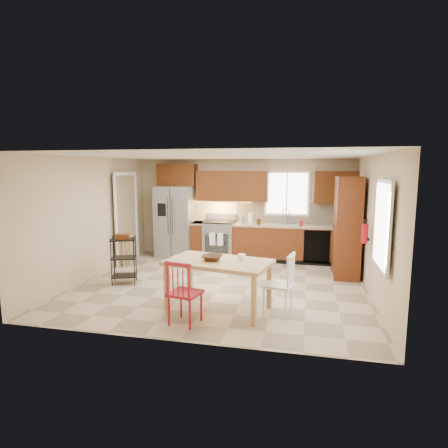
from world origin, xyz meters
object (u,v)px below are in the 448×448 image
Objects in this scene: fire_extinguisher at (365,233)px; chair_red at (185,292)px; refrigerator at (175,222)px; table_bowl at (212,260)px; range_stove at (219,240)px; pantry at (347,227)px; bar_stool at (125,251)px; utility_cart at (124,260)px; dining_table at (219,285)px; soap_bottle at (301,222)px; table_jar at (242,258)px; chair_white at (278,283)px.

chair_red is (-2.74, -2.05, -0.62)m from fire_extinguisher.
refrigerator reaches higher than table_bowl.
range_stove is 2.56× the size of fire_extinguisher.
table_bowl is (-2.29, -2.45, -0.24)m from pantry.
table_bowl is at bearing -61.50° from refrigerator.
bar_stool is 0.79× the size of utility_cart.
chair_red is at bearing -106.96° from dining_table.
pantry reaches higher than bar_stool.
range_stove is 1.24× the size of bar_stool.
dining_table is 4.94× the size of table_bowl.
utility_cart is (-1.36, -2.50, 0.01)m from range_stove.
table_bowl is at bearing 80.47° from chair_red.
pantry is 3.37m from table_bowl.
soap_bottle reaches higher than table_jar.
chair_white is 1.02× the size of utility_cart.
table_bowl is 2.27× the size of table_jar.
pantry is 1.07m from fire_extinguisher.
dining_table is 2.34m from utility_cart.
dining_table is 2.20× the size of bar_stool.
refrigerator is 3.18m from soap_bottle.
refrigerator is 1.98× the size of range_stove.
refrigerator is 1.11× the size of dining_table.
pantry is 2.77m from chair_white.
soap_bottle is 3.37m from table_jar.
chair_red is at bearing -133.25° from table_jar.
range_stove is 2.10m from soap_bottle.
chair_white is (2.89, -3.33, -0.43)m from refrigerator.
chair_red is 1.02× the size of utility_cart.
table_bowl is at bearing -111.84° from soap_bottle.
soap_bottle is 4.19m from utility_cart.
table_jar is (2.29, -3.28, -0.07)m from refrigerator.
table_jar reaches higher than dining_table.
refrigerator is at bearing 65.51° from utility_cart.
dining_table is (0.79, -3.44, -0.06)m from range_stove.
soap_bottle is 4.21m from bar_stool.
refrigerator is at bearing 179.55° from soap_bottle.
fire_extinguisher is at bearing -32.62° from range_stove.
refrigerator is 2.49m from utility_cart.
pantry is at bearing -43.45° from soap_bottle.
range_stove is 4.82× the size of soap_bottle.
chair_red is 1.00× the size of chair_white.
fire_extinguisher reaches higher than table_jar.
utility_cart is (-2.50, 0.84, -0.37)m from table_jar.
refrigerator is 1.24m from range_stove.
soap_bottle is at bearing 15.85° from utility_cart.
range_stove is 2.78× the size of table_bowl.
dining_table is 0.95m from chair_white.
chair_red is (0.44, -4.09, 0.02)m from range_stove.
dining_table is at bearing 0.00° from table_bowl.
range_stove is 0.44× the size of pantry.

